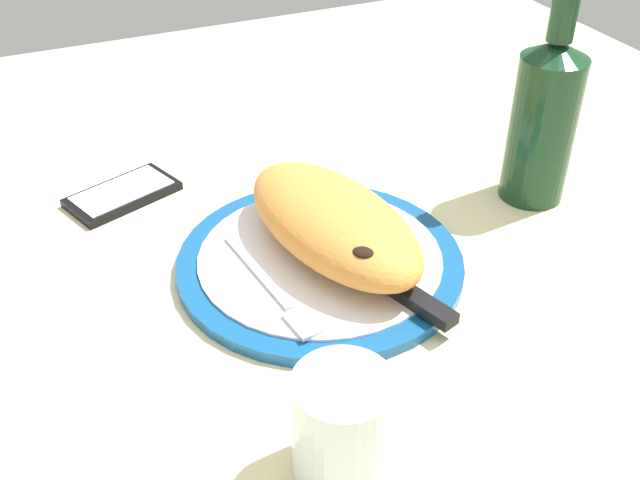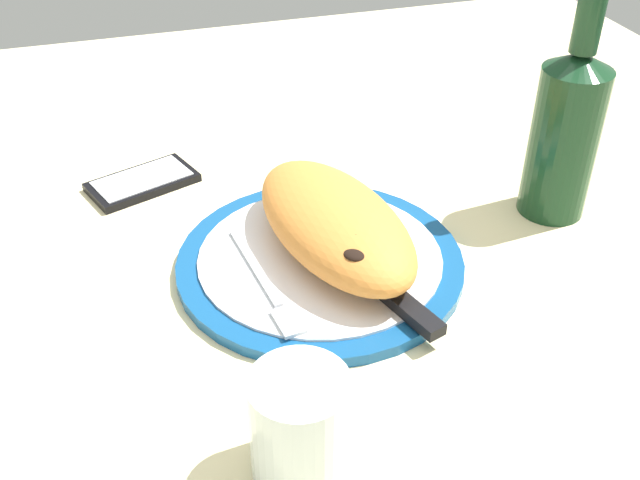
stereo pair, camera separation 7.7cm
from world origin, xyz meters
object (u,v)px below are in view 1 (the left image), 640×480
plate (320,262)px  smartphone (123,194)px  fork (276,293)px  wine_bottle (544,117)px  water_glass (342,432)px  calzone (333,222)px  knife (392,285)px

plate → smartphone: bearing=-144.0°
fork → smartphone: 28.04cm
wine_bottle → fork: bearing=-79.0°
fork → water_glass: 20.12cm
plate → smartphone: 27.44cm
fork → smartphone: fork is taller
plate → wine_bottle: (-2.85, 29.16, 9.68)cm
calzone → wine_bottle: 28.00cm
smartphone → wine_bottle: wine_bottle is taller
water_glass → fork: bearing=173.2°
calzone → smartphone: size_ratio=1.88×
smartphone → water_glass: 46.87cm
knife → wine_bottle: wine_bottle is taller
calzone → wine_bottle: size_ratio=0.99×
fork → knife: size_ratio=0.80×
wine_bottle → plate: bearing=-84.4°
plate → knife: knife is taller
plate → fork: bearing=-57.8°
calzone → fork: 10.11cm
water_glass → plate: bearing=159.6°
fork → water_glass: water_glass is taller
plate → calzone: calzone is taller
wine_bottle → knife: bearing=-66.8°
calzone → smartphone: (-21.56, -17.91, -4.36)cm
knife → water_glass: water_glass is taller
knife → fork: bearing=-109.2°
knife → water_glass: 20.87cm
smartphone → fork: bearing=20.0°
smartphone → water_glass: bearing=8.9°
calzone → wine_bottle: wine_bottle is taller
smartphone → water_glass: water_glass is taller
calzone → fork: calzone is taller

